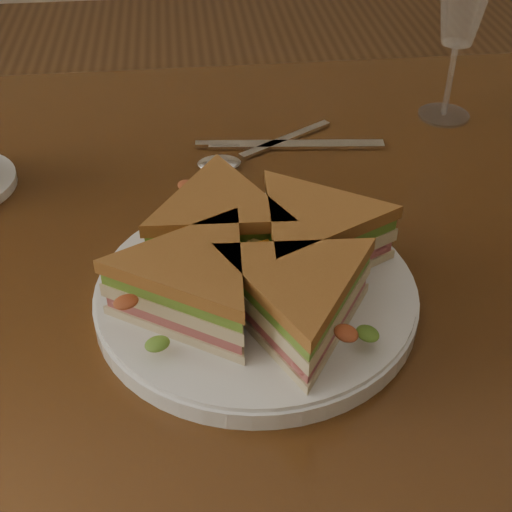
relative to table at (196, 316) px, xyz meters
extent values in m
cube|color=#361D0C|center=(0.00, 0.00, 0.08)|extent=(1.20, 0.80, 0.04)
cylinder|color=#311D0E|center=(0.54, 0.34, -0.30)|extent=(0.06, 0.06, 0.71)
cylinder|color=white|center=(0.05, -0.10, 0.11)|extent=(0.27, 0.27, 0.02)
cube|color=silver|center=(0.12, 0.18, 0.10)|extent=(0.12, 0.08, 0.00)
ellipsoid|color=silver|center=(0.04, 0.13, 0.10)|extent=(0.05, 0.03, 0.01)
cube|color=silver|center=(0.13, 0.16, 0.10)|extent=(0.20, 0.04, 0.00)
cube|color=silver|center=(0.04, 0.17, 0.10)|extent=(0.05, 0.01, 0.00)
cylinder|color=white|center=(0.32, 0.22, 0.10)|extent=(0.06, 0.06, 0.00)
cylinder|color=white|center=(0.32, 0.22, 0.15)|extent=(0.01, 0.01, 0.09)
cone|color=white|center=(0.32, 0.22, 0.24)|extent=(0.07, 0.07, 0.10)
camera|label=1|loc=(0.00, -0.54, 0.50)|focal=50.00mm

